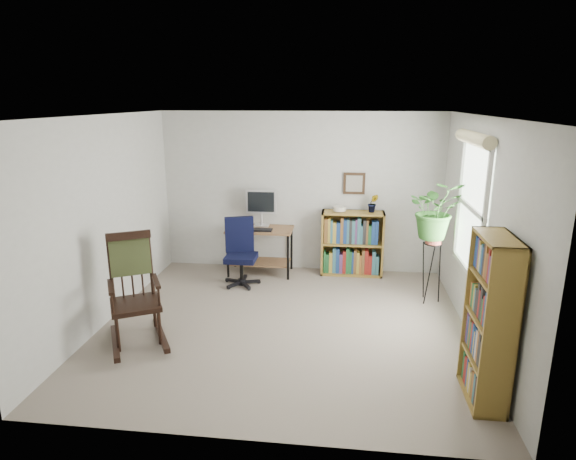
# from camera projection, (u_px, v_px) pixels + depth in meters

# --- Properties ---
(floor) EXTENTS (4.20, 4.00, 0.00)m
(floor) POSITION_uv_depth(u_px,v_px,m) (284.00, 325.00, 5.66)
(floor) COLOR gray
(floor) RESTS_ON ground
(ceiling) EXTENTS (4.20, 4.00, 0.00)m
(ceiling) POSITION_uv_depth(u_px,v_px,m) (283.00, 116.00, 5.02)
(ceiling) COLOR white
(ceiling) RESTS_ON ground
(wall_back) EXTENTS (4.20, 0.00, 2.40)m
(wall_back) POSITION_uv_depth(u_px,v_px,m) (301.00, 193.00, 7.25)
(wall_back) COLOR beige
(wall_back) RESTS_ON ground
(wall_front) EXTENTS (4.20, 0.00, 2.40)m
(wall_front) POSITION_uv_depth(u_px,v_px,m) (248.00, 298.00, 3.42)
(wall_front) COLOR beige
(wall_front) RESTS_ON ground
(wall_left) EXTENTS (0.00, 4.00, 2.40)m
(wall_left) POSITION_uv_depth(u_px,v_px,m) (105.00, 221.00, 5.58)
(wall_left) COLOR beige
(wall_left) RESTS_ON ground
(wall_right) EXTENTS (0.00, 4.00, 2.40)m
(wall_right) POSITION_uv_depth(u_px,v_px,m) (480.00, 232.00, 5.10)
(wall_right) COLOR beige
(wall_right) RESTS_ON ground
(window) EXTENTS (0.12, 1.20, 1.50)m
(window) POSITION_uv_depth(u_px,v_px,m) (471.00, 208.00, 5.34)
(window) COLOR silver
(window) RESTS_ON wall_right
(desk) EXTENTS (0.98, 0.54, 0.70)m
(desk) POSITION_uv_depth(u_px,v_px,m) (260.00, 251.00, 7.26)
(desk) COLOR brown
(desk) RESTS_ON floor
(monitor) EXTENTS (0.46, 0.16, 0.56)m
(monitor) POSITION_uv_depth(u_px,v_px,m) (261.00, 208.00, 7.22)
(monitor) COLOR silver
(monitor) RESTS_ON desk
(keyboard) EXTENTS (0.40, 0.15, 0.02)m
(keyboard) POSITION_uv_depth(u_px,v_px,m) (259.00, 230.00, 7.05)
(keyboard) COLOR black
(keyboard) RESTS_ON desk
(office_chair) EXTENTS (0.66, 0.66, 0.97)m
(office_chair) POSITION_uv_depth(u_px,v_px,m) (241.00, 252.00, 6.75)
(office_chair) COLOR black
(office_chair) RESTS_ON floor
(rocking_chair) EXTENTS (1.06, 1.22, 1.22)m
(rocking_chair) POSITION_uv_depth(u_px,v_px,m) (134.00, 290.00, 5.10)
(rocking_chair) COLOR black
(rocking_chair) RESTS_ON floor
(low_bookshelf) EXTENTS (0.92, 0.31, 0.97)m
(low_bookshelf) POSITION_uv_depth(u_px,v_px,m) (352.00, 243.00, 7.18)
(low_bookshelf) COLOR olive
(low_bookshelf) RESTS_ON floor
(tall_bookshelf) EXTENTS (0.28, 0.65, 1.49)m
(tall_bookshelf) POSITION_uv_depth(u_px,v_px,m) (490.00, 321.00, 4.09)
(tall_bookshelf) COLOR olive
(tall_bookshelf) RESTS_ON floor
(plant_stand) EXTENTS (0.32, 0.32, 0.93)m
(plant_stand) POSITION_uv_depth(u_px,v_px,m) (431.00, 268.00, 6.20)
(plant_stand) COLOR black
(plant_stand) RESTS_ON floor
(spider_plant) EXTENTS (1.69, 1.88, 1.46)m
(spider_plant) POSITION_uv_depth(u_px,v_px,m) (438.00, 181.00, 5.91)
(spider_plant) COLOR #2A6122
(spider_plant) RESTS_ON plant_stand
(potted_plant_small) EXTENTS (0.13, 0.24, 0.11)m
(potted_plant_small) POSITION_uv_depth(u_px,v_px,m) (373.00, 209.00, 7.02)
(potted_plant_small) COLOR #2A6122
(potted_plant_small) RESTS_ON low_bookshelf
(framed_picture) EXTENTS (0.32, 0.04, 0.32)m
(framed_picture) POSITION_uv_depth(u_px,v_px,m) (354.00, 184.00, 7.09)
(framed_picture) COLOR black
(framed_picture) RESTS_ON wall_back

